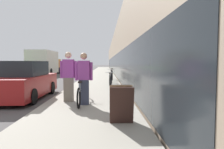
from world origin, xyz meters
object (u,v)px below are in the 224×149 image
(person_bystander, at_px, (69,77))
(bike_rack_hoop, at_px, (111,80))
(cruiser_bike_farthest, at_px, (112,75))
(moving_truck, at_px, (45,63))
(person_rider, at_px, (84,79))
(parked_sedan_curbside, at_px, (25,82))
(cruiser_bike_middle, at_px, (111,77))
(sandwich_board_sign, at_px, (121,104))
(cruiser_bike_nearest, at_px, (110,81))
(tandem_bicycle, at_px, (82,93))

(person_bystander, relative_size, bike_rack_hoop, 2.17)
(cruiser_bike_farthest, bearing_deg, moving_truck, 134.02)
(person_rider, relative_size, parked_sedan_curbside, 0.41)
(bike_rack_hoop, relative_size, moving_truck, 0.12)
(person_bystander, bearing_deg, cruiser_bike_middle, 75.15)
(cruiser_bike_middle, relative_size, sandwich_board_sign, 2.05)
(person_rider, distance_m, cruiser_bike_farthest, 9.82)
(cruiser_bike_nearest, height_order, cruiser_bike_middle, cruiser_bike_middle)
(tandem_bicycle, bearing_deg, person_rider, -72.24)
(moving_truck, bearing_deg, tandem_bicycle, -69.38)
(person_bystander, bearing_deg, moving_truck, 109.38)
(moving_truck, bearing_deg, cruiser_bike_middle, -53.64)
(person_rider, bearing_deg, cruiser_bike_nearest, 78.89)
(bike_rack_hoop, distance_m, cruiser_bike_middle, 3.50)
(bike_rack_hoop, relative_size, cruiser_bike_nearest, 0.51)
(person_bystander, distance_m, cruiser_bike_nearest, 4.80)
(cruiser_bike_middle, distance_m, sandwich_board_sign, 9.35)
(person_rider, xyz_separation_m, moving_truck, (-6.77, 18.05, 0.48))
(bike_rack_hoop, xyz_separation_m, moving_truck, (-7.81, 14.26, 0.86))
(cruiser_bike_middle, bearing_deg, bike_rack_hoop, -91.82)
(person_bystander, bearing_deg, bike_rack_hoop, 62.53)
(parked_sedan_curbside, bearing_deg, moving_truck, 103.97)
(sandwich_board_sign, bearing_deg, cruiser_bike_farthest, 89.28)
(bike_rack_hoop, relative_size, parked_sedan_curbside, 0.20)
(person_rider, bearing_deg, cruiser_bike_farthest, 82.54)
(person_rider, xyz_separation_m, person_bystander, (-0.63, 0.59, 0.03))
(person_rider, xyz_separation_m, parked_sedan_curbside, (-2.73, 1.81, -0.27))
(cruiser_bike_nearest, bearing_deg, bike_rack_hoop, -88.34)
(tandem_bicycle, height_order, moving_truck, moving_truck)
(bike_rack_hoop, xyz_separation_m, cruiser_bike_farthest, (0.24, 5.93, -0.11))
(moving_truck, bearing_deg, sandwich_board_sign, -68.56)
(bike_rack_hoop, bearing_deg, person_bystander, -117.47)
(cruiser_bike_farthest, bearing_deg, parked_sedan_curbside, -116.86)
(tandem_bicycle, height_order, parked_sedan_curbside, parked_sedan_curbside)
(cruiser_bike_nearest, xyz_separation_m, moving_truck, (-7.77, 12.98, 1.01))
(moving_truck, bearing_deg, cruiser_bike_nearest, -59.09)
(cruiser_bike_farthest, bearing_deg, sandwich_board_sign, -90.72)
(tandem_bicycle, relative_size, cruiser_bike_middle, 1.37)
(bike_rack_hoop, xyz_separation_m, cruiser_bike_middle, (0.11, 3.50, -0.11))
(person_bystander, bearing_deg, parked_sedan_curbside, 149.87)
(tandem_bicycle, xyz_separation_m, cruiser_bike_nearest, (1.10, 4.75, -0.00))
(cruiser_bike_nearest, distance_m, cruiser_bike_farthest, 4.66)
(cruiser_bike_farthest, relative_size, moving_truck, 0.27)
(tandem_bicycle, height_order, cruiser_bike_nearest, cruiser_bike_nearest)
(person_rider, bearing_deg, person_bystander, 136.79)
(bike_rack_hoop, height_order, cruiser_bike_middle, cruiser_bike_middle)
(cruiser_bike_middle, height_order, moving_truck, moving_truck)
(cruiser_bike_farthest, bearing_deg, person_rider, -97.46)
(person_bystander, height_order, cruiser_bike_farthest, person_bystander)
(person_bystander, xyz_separation_m, cruiser_bike_farthest, (1.91, 9.13, -0.51))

